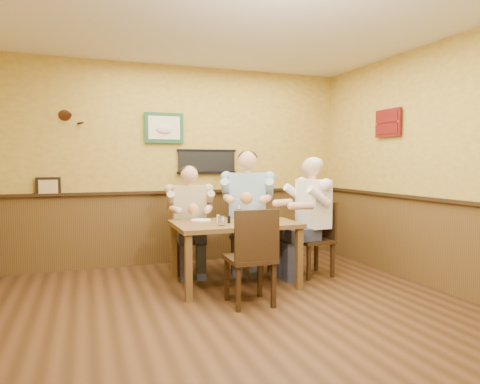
% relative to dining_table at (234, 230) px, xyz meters
% --- Properties ---
extents(room, '(5.02, 5.03, 2.81)m').
position_rel_dining_table_xyz_m(room, '(-0.23, -0.94, 1.03)').
color(room, '#362110').
rests_on(room, ground).
extents(dining_table, '(1.40, 0.90, 0.75)m').
position_rel_dining_table_xyz_m(dining_table, '(0.00, 0.00, 0.00)').
color(dining_table, brown).
rests_on(dining_table, ground).
extents(chair_back_left, '(0.45, 0.45, 0.88)m').
position_rel_dining_table_xyz_m(chair_back_left, '(-0.36, 0.76, -0.22)').
color(chair_back_left, '#32200F').
rests_on(chair_back_left, ground).
extents(chair_back_right, '(0.60, 0.60, 1.00)m').
position_rel_dining_table_xyz_m(chair_back_right, '(0.42, 0.66, -0.16)').
color(chair_back_right, '#32200F').
rests_on(chair_back_right, ground).
extents(chair_right_end, '(0.47, 0.47, 0.95)m').
position_rel_dining_table_xyz_m(chair_right_end, '(1.08, 0.08, -0.19)').
color(chair_right_end, '#32200F').
rests_on(chair_right_end, ground).
extents(chair_near_side, '(0.46, 0.46, 0.99)m').
position_rel_dining_table_xyz_m(chair_near_side, '(-0.07, -0.68, -0.16)').
color(chair_near_side, '#32200F').
rests_on(chair_near_side, ground).
extents(diner_tan_shirt, '(0.65, 0.65, 1.26)m').
position_rel_dining_table_xyz_m(diner_tan_shirt, '(-0.36, 0.76, -0.03)').
color(diner_tan_shirt, '#C9B68A').
rests_on(diner_tan_shirt, ground).
extents(diner_blue_polo, '(0.86, 0.86, 1.43)m').
position_rel_dining_table_xyz_m(diner_blue_polo, '(0.42, 0.66, 0.06)').
color(diner_blue_polo, '#8AB1D0').
rests_on(diner_blue_polo, ground).
extents(diner_white_elder, '(0.67, 0.67, 1.35)m').
position_rel_dining_table_xyz_m(diner_white_elder, '(1.08, 0.08, 0.02)').
color(diner_white_elder, white).
rests_on(diner_white_elder, ground).
extents(water_glass_left, '(0.09, 0.09, 0.11)m').
position_rel_dining_table_xyz_m(water_glass_left, '(-0.23, -0.23, 0.15)').
color(water_glass_left, silver).
rests_on(water_glass_left, dining_table).
extents(water_glass_mid, '(0.08, 0.08, 0.11)m').
position_rel_dining_table_xyz_m(water_glass_mid, '(0.22, -0.26, 0.15)').
color(water_glass_mid, silver).
rests_on(water_glass_mid, dining_table).
extents(cola_tumbler, '(0.09, 0.09, 0.10)m').
position_rel_dining_table_xyz_m(cola_tumbler, '(0.24, -0.20, 0.14)').
color(cola_tumbler, black).
rests_on(cola_tumbler, dining_table).
extents(hot_sauce_bottle, '(0.05, 0.05, 0.18)m').
position_rel_dining_table_xyz_m(hot_sauce_bottle, '(0.04, -0.06, 0.18)').
color(hot_sauce_bottle, '#B63213').
rests_on(hot_sauce_bottle, dining_table).
extents(salt_shaker, '(0.04, 0.04, 0.09)m').
position_rel_dining_table_xyz_m(salt_shaker, '(-0.20, 0.00, 0.14)').
color(salt_shaker, silver).
rests_on(salt_shaker, dining_table).
extents(pepper_shaker, '(0.04, 0.04, 0.09)m').
position_rel_dining_table_xyz_m(pepper_shaker, '(-0.10, -0.08, 0.14)').
color(pepper_shaker, black).
rests_on(pepper_shaker, dining_table).
extents(plate_far_left, '(0.25, 0.25, 0.02)m').
position_rel_dining_table_xyz_m(plate_far_left, '(-0.35, 0.22, 0.10)').
color(plate_far_left, white).
rests_on(plate_far_left, dining_table).
extents(plate_far_right, '(0.25, 0.25, 0.02)m').
position_rel_dining_table_xyz_m(plate_far_right, '(0.32, 0.24, 0.10)').
color(plate_far_right, silver).
rests_on(plate_far_right, dining_table).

